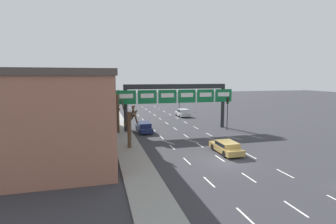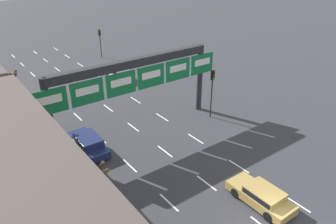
# 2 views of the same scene
# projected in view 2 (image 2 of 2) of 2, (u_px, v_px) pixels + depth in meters

# --- Properties ---
(lane_dashes) EXTENTS (6.72, 67.00, 0.01)m
(lane_dashes) POSITION_uv_depth(u_px,v_px,m) (148.00, 138.00, 28.42)
(lane_dashes) COLOR white
(lane_dashes) RESTS_ON ground_plane
(sign_gantry) EXTENTS (17.28, 0.70, 6.70)m
(sign_gantry) POSITION_uv_depth(u_px,v_px,m) (135.00, 77.00, 27.39)
(sign_gantry) COLOR #232628
(sign_gantry) RESTS_ON ground_plane
(car_navy) EXTENTS (1.82, 4.84, 1.40)m
(car_navy) POSITION_uv_depth(u_px,v_px,m) (88.00, 143.00, 26.41)
(car_navy) COLOR #19234C
(car_navy) RESTS_ON ground_plane
(car_silver) EXTENTS (1.98, 4.19, 1.48)m
(car_silver) POSITION_uv_depth(u_px,v_px,m) (119.00, 73.00, 40.82)
(car_silver) COLOR #B7B7BC
(car_silver) RESTS_ON ground_plane
(car_gold) EXTENTS (1.86, 4.45, 1.24)m
(car_gold) POSITION_uv_depth(u_px,v_px,m) (262.00, 196.00, 20.89)
(car_gold) COLOR #A88947
(car_gold) RESTS_ON ground_plane
(traffic_light_near_gantry) EXTENTS (0.30, 0.35, 4.76)m
(traffic_light_near_gantry) POSITION_uv_depth(u_px,v_px,m) (212.00, 85.00, 30.55)
(traffic_light_near_gantry) COLOR black
(traffic_light_near_gantry) RESTS_ON ground_plane
(traffic_light_mid_block) EXTENTS (0.30, 0.35, 4.14)m
(traffic_light_mid_block) POSITION_uv_depth(u_px,v_px,m) (100.00, 37.00, 48.29)
(traffic_light_mid_block) COLOR black
(traffic_light_mid_block) RESTS_ON ground_plane
(tree_bare_closest) EXTENTS (1.80, 1.81, 5.53)m
(tree_bare_closest) POSITION_uv_depth(u_px,v_px,m) (38.00, 131.00, 23.33)
(tree_bare_closest) COLOR brown
(tree_bare_closest) RESTS_ON sidewalk_left
(tree_bare_second) EXTENTS (1.62, 1.66, 5.58)m
(tree_bare_second) POSITION_uv_depth(u_px,v_px,m) (17.00, 100.00, 27.90)
(tree_bare_second) COLOR brown
(tree_bare_second) RESTS_ON sidewalk_left
(tree_bare_third) EXTENTS (1.61, 1.89, 4.61)m
(tree_bare_third) POSITION_uv_depth(u_px,v_px,m) (98.00, 195.00, 18.19)
(tree_bare_third) COLOR brown
(tree_bare_third) RESTS_ON sidewalk_left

